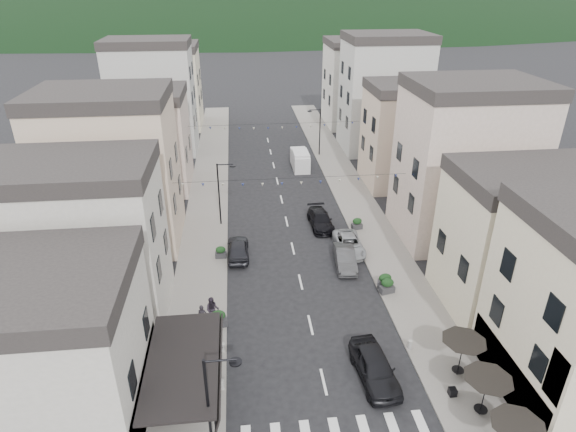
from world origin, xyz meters
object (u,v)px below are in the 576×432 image
delivery_van (300,159)px  pedestrian_a (202,317)px  parked_car_b (345,258)px  pedestrian_b (212,310)px  parked_car_c (349,244)px  parked_car_e (238,249)px  parked_car_a (375,367)px  parked_car_d (320,220)px

delivery_van → pedestrian_a: bearing=-110.0°
parked_car_b → pedestrian_b: 11.76m
parked_car_b → parked_car_c: 2.40m
pedestrian_a → parked_car_e: bearing=77.1°
parked_car_a → delivery_van: (0.16, 33.76, 0.26)m
parked_car_a → parked_car_d: 18.70m
pedestrian_a → parked_car_a: bearing=-26.1°
pedestrian_b → delivery_van: bearing=76.1°
pedestrian_b → pedestrian_a: bearing=-134.5°
parked_car_a → parked_car_d: bearing=85.1°
parked_car_a → pedestrian_b: size_ratio=2.63×
parked_car_c → pedestrian_b: (-10.98, -8.16, 0.39)m
parked_car_b → pedestrian_b: pedestrian_b is taller
parked_car_b → parked_car_d: bearing=101.7°
parked_car_e → pedestrian_b: pedestrian_b is taller
parked_car_e → delivery_van: size_ratio=0.94×
parked_car_b → pedestrian_a: bearing=-144.3°
parked_car_d → pedestrian_a: bearing=-129.4°
delivery_van → pedestrian_b: bearing=-109.2°
parked_car_b → parked_car_c: size_ratio=0.91×
pedestrian_a → parked_car_d: bearing=55.5°
parked_car_d → parked_car_e: parked_car_e is taller
pedestrian_b → parked_car_d: bearing=58.6°
parked_car_b → parked_car_e: parked_car_e is taller
parked_car_e → delivery_van: 21.02m
parked_car_d → pedestrian_b: size_ratio=2.54×
delivery_van → parked_car_d: bearing=-90.7°
parked_car_d → pedestrian_b: (-9.36, -12.74, 0.36)m
parked_car_d → pedestrian_a: size_ratio=2.81×
parked_car_b → parked_car_c: bearing=75.2°
parked_car_b → pedestrian_b: (-10.17, -5.90, 0.34)m
parked_car_a → parked_car_e: size_ratio=1.11×
parked_car_d → pedestrian_b: 15.81m
delivery_van → pedestrian_a: size_ratio=2.78×
parked_car_d → delivery_van: delivery_van is taller
parked_car_a → parked_car_e: bearing=113.1°
pedestrian_b → parked_car_a: bearing=-27.8°
parked_car_b → parked_car_e: 8.71m
parked_car_b → parked_car_e: size_ratio=0.98×
parked_car_e → parked_car_a: bearing=118.2°
pedestrian_b → parked_car_c: bearing=41.5°
parked_car_e → pedestrian_b: (-1.78, -8.23, 0.30)m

